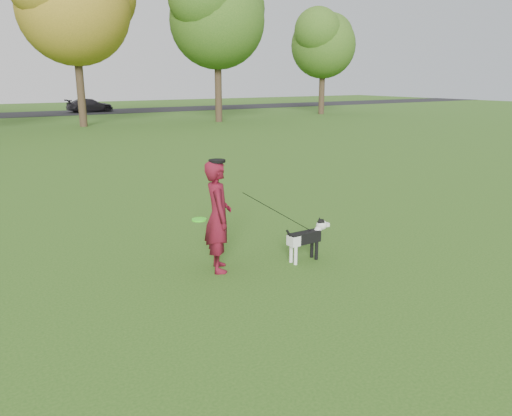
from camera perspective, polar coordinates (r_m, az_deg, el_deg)
ground at (r=8.26m, az=-1.14°, el=-7.06°), size 120.00×120.00×0.00m
man at (r=8.00m, az=-4.36°, el=-0.96°), size 0.64×0.77×1.82m
dog at (r=8.58m, az=5.92°, el=-3.20°), size 0.94×0.19×0.72m
car_right at (r=48.12m, az=-18.46°, el=11.08°), size 4.17×1.92×1.18m
man_held_items at (r=8.32m, az=2.60°, el=-0.54°), size 2.10×0.57×1.35m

